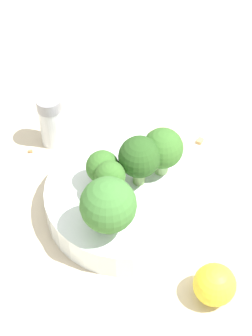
% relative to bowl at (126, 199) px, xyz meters
% --- Properties ---
extents(ground_plane, '(3.00, 3.00, 0.00)m').
position_rel_bowl_xyz_m(ground_plane, '(0.00, 0.00, -0.02)').
color(ground_plane, beige).
extents(bowl, '(0.18, 0.18, 0.03)m').
position_rel_bowl_xyz_m(bowl, '(0.00, 0.00, 0.00)').
color(bowl, silver).
rests_on(bowl, ground_plane).
extents(broccoli_floret_0, '(0.06, 0.06, 0.07)m').
position_rel_bowl_xyz_m(broccoli_floret_0, '(-0.00, -0.06, 0.06)').
color(broccoli_floret_0, '#8EB770').
rests_on(broccoli_floret_0, bowl).
extents(broccoli_floret_1, '(0.05, 0.05, 0.06)m').
position_rel_bowl_xyz_m(broccoli_floret_1, '(0.01, 0.01, 0.06)').
color(broccoli_floret_1, '#7A9E5B').
rests_on(broccoli_floret_1, bowl).
extents(broccoli_floret_2, '(0.04, 0.04, 0.06)m').
position_rel_bowl_xyz_m(broccoli_floret_2, '(0.03, 0.04, 0.05)').
color(broccoli_floret_2, '#8EB770').
rests_on(broccoli_floret_2, bowl).
extents(broccoli_floret_3, '(0.03, 0.03, 0.05)m').
position_rel_bowl_xyz_m(broccoli_floret_3, '(-0.01, -0.02, 0.05)').
color(broccoli_floret_3, '#7A9E5B').
rests_on(broccoli_floret_3, bowl).
extents(broccoli_floret_4, '(0.04, 0.04, 0.05)m').
position_rel_bowl_xyz_m(broccoli_floret_4, '(-0.03, 0.00, 0.04)').
color(broccoli_floret_4, '#8EB770').
rests_on(broccoli_floret_4, bowl).
extents(pepper_shaker, '(0.03, 0.03, 0.07)m').
position_rel_bowl_xyz_m(pepper_shaker, '(-0.12, 0.07, 0.02)').
color(pepper_shaker, silver).
rests_on(pepper_shaker, ground_plane).
extents(lemon_wedge, '(0.04, 0.04, 0.04)m').
position_rel_bowl_xyz_m(lemon_wedge, '(0.12, -0.08, 0.00)').
color(lemon_wedge, yellow).
rests_on(lemon_wedge, ground_plane).
extents(almond_crumb_0, '(0.01, 0.01, 0.01)m').
position_rel_bowl_xyz_m(almond_crumb_0, '(-0.14, 0.05, -0.01)').
color(almond_crumb_0, olive).
rests_on(almond_crumb_0, ground_plane).
extents(almond_crumb_1, '(0.01, 0.01, 0.01)m').
position_rel_bowl_xyz_m(almond_crumb_1, '(0.06, 0.13, -0.01)').
color(almond_crumb_1, tan).
rests_on(almond_crumb_1, ground_plane).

